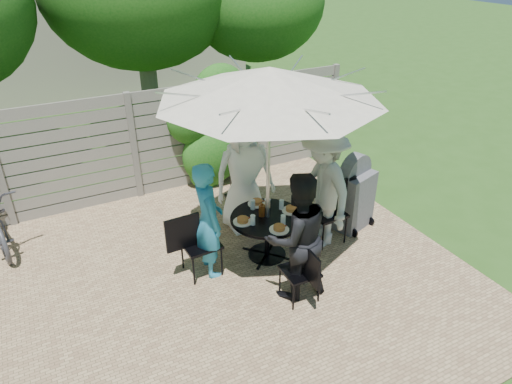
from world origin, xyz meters
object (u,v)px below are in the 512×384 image
person_back (244,173)px  patio_table (267,229)px  plate_right (291,209)px  glass_left (253,220)px  glass_back (253,205)px  coffee_cup (267,204)px  person_left (208,220)px  chair_back (241,207)px  person_right (322,188)px  plate_back (257,203)px  syrup_jug (262,211)px  plate_front (279,228)px  glass_right (281,205)px  bbq_grill (352,194)px  person_front (297,237)px  chair_front (300,282)px  glass_front (283,220)px  umbrella (269,84)px  chair_left (200,256)px  chair_right (327,224)px  plate_left (243,221)px

person_back → patio_table: bearing=-90.0°
plate_right → glass_left: size_ratio=1.86×
glass_back → coffee_cup: 0.21m
person_left → chair_back: bearing=-40.7°
person_right → plate_back: size_ratio=7.02×
chair_back → syrup_jug: (-0.12, -0.91, 0.46)m
coffee_cup → plate_right: bearing=-44.2°
chair_back → plate_front: bearing=-2.2°
plate_back → glass_right: 0.37m
bbq_grill → plate_front: bearing=178.5°
person_front → glass_left: size_ratio=11.94×
chair_front → person_back: bearing=-1.5°
plate_right → coffee_cup: coffee_cup is taller
person_left → plate_front: size_ratio=6.15×
person_left → glass_front: size_ratio=11.42×
chair_back → plate_right: (0.29, -0.99, 0.41)m
syrup_jug → bbq_grill: 1.58m
person_left → syrup_jug: 0.77m
person_back → syrup_jug: (-0.11, -0.77, -0.20)m
chair_front → glass_front: (0.15, 0.70, 0.47)m
person_left → glass_left: 0.59m
umbrella → person_right: size_ratio=1.60×
plate_right → glass_left: bearing=-174.3°
chair_front → glass_right: (0.33, 1.05, 0.47)m
chair_left → plate_front: bearing=-26.6°
chair_front → chair_right: size_ratio=0.88×
chair_left → glass_back: 1.00m
plate_back → plate_right: 0.51m
person_back → plate_back: bearing=-90.0°
umbrella → plate_back: size_ratio=11.24×
person_back → glass_front: person_back is taller
plate_front → chair_front: bearing=-93.9°
plate_back → glass_back: 0.15m
plate_right → person_right: bearing=-4.0°
plate_left → patio_table: bearing=-4.0°
person_left → chair_right: (1.79, -0.12, -0.51)m
plate_left → plate_back: bearing=41.0°
plate_front → coffee_cup: (0.14, 0.57, 0.04)m
patio_table → plate_front: size_ratio=4.07×
chair_back → plate_front: size_ratio=3.42×
patio_table → syrup_jug: syrup_jug is taller
plate_back → syrup_jug: 0.32m
person_back → plate_back: size_ratio=7.16×
bbq_grill → patio_table: bearing=165.7°
plate_back → glass_back: glass_back is taller
chair_left → person_left: person_left is taller
chair_right → glass_front: bearing=11.7°
person_back → glass_left: person_back is taller
umbrella → glass_front: (0.09, -0.27, -1.74)m
plate_back → plate_front: size_ratio=1.00×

